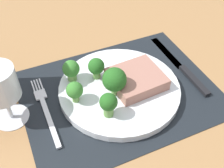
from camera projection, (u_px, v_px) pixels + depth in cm
name	position (u px, v px, depth cm)	size (l,w,h in cm)	color
ground_plane	(119.00, 97.00, 61.30)	(140.00, 110.00, 3.00)	#996D42
placemat	(119.00, 92.00, 60.13)	(41.19, 31.44, 0.30)	black
plate	(119.00, 89.00, 59.46)	(25.90, 25.90, 1.60)	silver
steak	(136.00, 79.00, 58.69)	(10.63, 9.78, 2.55)	#9E6B5B
broccoli_front_edge	(75.00, 92.00, 53.81)	(3.39, 3.39, 4.73)	#6B994C
broccoli_near_fork	(96.00, 67.00, 58.84)	(3.55, 3.55, 4.97)	#5B8942
broccoli_near_steak	(108.00, 103.00, 51.30)	(3.45, 3.45, 5.33)	#5B8942
broccoli_back_left	(71.00, 70.00, 58.45)	(3.68, 3.68, 4.94)	#6B994C
broccoli_center	(114.00, 80.00, 54.52)	(4.90, 4.90, 6.58)	#6B994C
fork	(46.00, 109.00, 56.22)	(2.40, 19.20, 0.50)	silver
knife	(183.00, 68.00, 64.94)	(1.80, 23.00, 0.80)	black
wine_glass	(0.00, 87.00, 49.23)	(6.86, 6.86, 12.72)	silver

